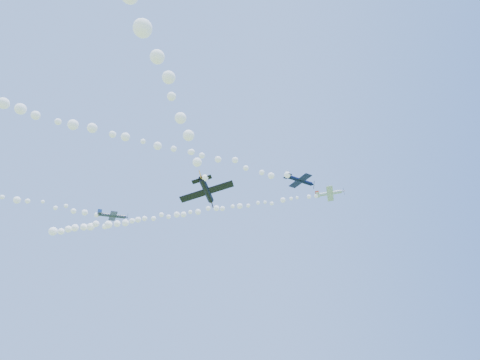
{
  "coord_description": "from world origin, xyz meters",
  "views": [
    {
      "loc": [
        4.72,
        -67.44,
        2.0
      ],
      "look_at": [
        3.36,
        -4.8,
        47.23
      ],
      "focal_mm": 30.0,
      "sensor_mm": 36.0,
      "label": 1
    }
  ],
  "objects_px": {
    "plane_black": "(207,191)",
    "plane_grey": "(113,216)",
    "plane_white": "(330,193)",
    "plane_navy": "(300,180)"
  },
  "relations": [
    {
      "from": "plane_black",
      "to": "plane_grey",
      "type": "bearing_deg",
      "value": 46.67
    },
    {
      "from": "plane_grey",
      "to": "plane_white",
      "type": "bearing_deg",
      "value": -17.43
    },
    {
      "from": "plane_white",
      "to": "plane_navy",
      "type": "distance_m",
      "value": 19.74
    },
    {
      "from": "plane_navy",
      "to": "plane_black",
      "type": "xyz_separation_m",
      "value": [
        -15.62,
        -16.01,
        -13.06
      ]
    },
    {
      "from": "plane_white",
      "to": "plane_grey",
      "type": "xyz_separation_m",
      "value": [
        -48.02,
        -4.06,
        -7.81
      ]
    },
    {
      "from": "plane_white",
      "to": "plane_navy",
      "type": "xyz_separation_m",
      "value": [
        -9.14,
        -15.78,
        -7.54
      ]
    },
    {
      "from": "plane_navy",
      "to": "plane_black",
      "type": "bearing_deg",
      "value": -158.01
    },
    {
      "from": "plane_white",
      "to": "plane_black",
      "type": "distance_m",
      "value": 45.26
    },
    {
      "from": "plane_white",
      "to": "plane_grey",
      "type": "height_order",
      "value": "plane_white"
    },
    {
      "from": "plane_white",
      "to": "plane_grey",
      "type": "bearing_deg",
      "value": -162.58
    }
  ]
}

